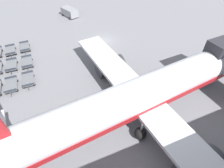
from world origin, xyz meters
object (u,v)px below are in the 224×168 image
(baggage_dolly_row_mid_b_col_a, at_px, (25,47))
(baggage_dolly_row_mid_b_col_c, at_px, (28,80))
(baggage_dolly_row_mid_b_col_b, at_px, (27,62))
(baggage_dolly_row_mid_a_col_c, at_px, (11,85))
(baggage_dolly_row_mid_a_col_b, at_px, (11,65))
(baggage_dolly_row_mid_a_col_a, at_px, (11,51))
(service_van, at_px, (69,12))
(airplane, at_px, (148,92))

(baggage_dolly_row_mid_b_col_a, xyz_separation_m, baggage_dolly_row_mid_b_col_c, (9.57, -0.03, 0.00))
(baggage_dolly_row_mid_b_col_b, bearing_deg, baggage_dolly_row_mid_a_col_c, -26.56)
(baggage_dolly_row_mid_a_col_b, xyz_separation_m, baggage_dolly_row_mid_b_col_b, (0.10, 2.35, 0.00))
(baggage_dolly_row_mid_a_col_b, xyz_separation_m, baggage_dolly_row_mid_b_col_a, (-4.94, 2.26, 0.00))
(baggage_dolly_row_mid_b_col_b, height_order, baggage_dolly_row_mid_b_col_c, same)
(baggage_dolly_row_mid_a_col_c, height_order, baggage_dolly_row_mid_b_col_a, same)
(baggage_dolly_row_mid_a_col_a, bearing_deg, baggage_dolly_row_mid_b_col_b, 27.22)
(service_van, distance_m, baggage_dolly_row_mid_b_col_c, 23.75)
(service_van, xyz_separation_m, baggage_dolly_row_mid_a_col_a, (11.71, -13.30, -0.59))
(baggage_dolly_row_mid_b_col_a, bearing_deg, baggage_dolly_row_mid_b_col_b, 1.10)
(service_van, bearing_deg, baggage_dolly_row_mid_b_col_c, -27.46)
(baggage_dolly_row_mid_b_col_a, bearing_deg, baggage_dolly_row_mid_b_col_c, -0.19)
(baggage_dolly_row_mid_a_col_b, height_order, baggage_dolly_row_mid_a_col_c, same)
(service_van, relative_size, baggage_dolly_row_mid_b_col_a, 1.31)
(baggage_dolly_row_mid_a_col_b, distance_m, baggage_dolly_row_mid_b_col_c, 5.14)
(service_van, height_order, baggage_dolly_row_mid_a_col_b, service_van)
(service_van, bearing_deg, baggage_dolly_row_mid_a_col_b, -38.72)
(baggage_dolly_row_mid_b_col_c, bearing_deg, baggage_dolly_row_mid_a_col_b, -154.35)
(baggage_dolly_row_mid_a_col_b, height_order, baggage_dolly_row_mid_b_col_c, same)
(baggage_dolly_row_mid_a_col_b, height_order, baggage_dolly_row_mid_b_col_b, same)
(baggage_dolly_row_mid_a_col_a, xyz_separation_m, baggage_dolly_row_mid_b_col_a, (-0.22, 2.38, 0.00))
(airplane, distance_m, baggage_dolly_row_mid_a_col_a, 25.53)
(airplane, distance_m, baggage_dolly_row_mid_a_col_b, 21.89)
(airplane, relative_size, baggage_dolly_row_mid_a_col_b, 9.80)
(airplane, relative_size, baggage_dolly_row_mid_a_col_c, 9.83)
(baggage_dolly_row_mid_b_col_c, bearing_deg, baggage_dolly_row_mid_a_col_c, -83.06)
(baggage_dolly_row_mid_a_col_c, bearing_deg, service_van, 148.21)
(airplane, relative_size, service_van, 7.53)
(airplane, bearing_deg, baggage_dolly_row_mid_a_col_c, -124.82)
(baggage_dolly_row_mid_b_col_b, bearing_deg, baggage_dolly_row_mid_a_col_a, -152.78)
(baggage_dolly_row_mid_a_col_b, xyz_separation_m, baggage_dolly_row_mid_a_col_c, (4.91, -0.05, 0.00))
(baggage_dolly_row_mid_b_col_a, height_order, baggage_dolly_row_mid_b_col_c, same)
(baggage_dolly_row_mid_a_col_a, relative_size, baggage_dolly_row_mid_b_col_c, 1.00)
(airplane, distance_m, baggage_dolly_row_mid_b_col_c, 17.14)
(service_van, bearing_deg, baggage_dolly_row_mid_a_col_a, -48.63)
(baggage_dolly_row_mid_a_col_a, relative_size, baggage_dolly_row_mid_b_col_b, 1.01)
(airplane, height_order, baggage_dolly_row_mid_a_col_c, airplane)
(service_van, relative_size, baggage_dolly_row_mid_a_col_a, 1.30)
(airplane, xyz_separation_m, baggage_dolly_row_mid_a_col_c, (-10.62, -15.26, -2.57))
(baggage_dolly_row_mid_a_col_c, xyz_separation_m, baggage_dolly_row_mid_b_col_c, (-0.28, 2.28, 0.00))
(baggage_dolly_row_mid_a_col_b, distance_m, baggage_dolly_row_mid_b_col_a, 5.43)
(baggage_dolly_row_mid_b_col_b, distance_m, baggage_dolly_row_mid_b_col_c, 4.54)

